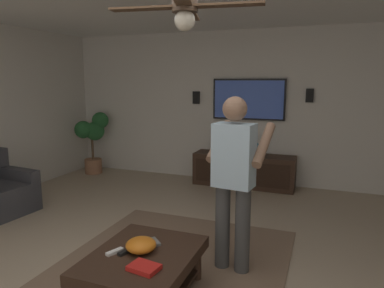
% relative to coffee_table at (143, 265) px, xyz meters
% --- Properties ---
extents(wall_back_tv, '(0.10, 6.96, 2.63)m').
position_rel_coffee_table_xyz_m(wall_back_tv, '(3.78, -0.06, 1.02)').
color(wall_back_tv, silver).
rests_on(wall_back_tv, ground).
extents(area_rug, '(3.12, 2.15, 0.01)m').
position_rel_coffee_table_xyz_m(area_rug, '(0.20, -0.00, -0.29)').
color(area_rug, '#7A604C').
rests_on(area_rug, ground).
extents(coffee_table, '(1.00, 0.80, 0.40)m').
position_rel_coffee_table_xyz_m(coffee_table, '(0.00, 0.00, 0.00)').
color(coffee_table, '#332116').
rests_on(coffee_table, ground).
extents(media_console, '(0.45, 1.70, 0.55)m').
position_rel_coffee_table_xyz_m(media_console, '(3.45, -0.07, -0.02)').
color(media_console, '#332116').
rests_on(media_console, ground).
extents(tv, '(0.05, 1.24, 0.70)m').
position_rel_coffee_table_xyz_m(tv, '(3.69, -0.07, 1.17)').
color(tv, black).
extents(person_standing, '(0.58, 0.59, 1.64)m').
position_rel_coffee_table_xyz_m(person_standing, '(0.73, -0.56, 0.64)').
color(person_standing, '#3F3F3F').
rests_on(person_standing, ground).
extents(potted_plant_tall, '(0.55, 0.55, 1.19)m').
position_rel_coffee_table_xyz_m(potted_plant_tall, '(3.28, 2.84, 0.44)').
color(potted_plant_tall, '#9E6B4C').
rests_on(potted_plant_tall, ground).
extents(bowl, '(0.25, 0.25, 0.11)m').
position_rel_coffee_table_xyz_m(bowl, '(0.03, 0.03, 0.16)').
color(bowl, orange).
rests_on(bowl, coffee_table).
extents(remote_white, '(0.16, 0.10, 0.02)m').
position_rel_coffee_table_xyz_m(remote_white, '(-0.08, 0.21, 0.12)').
color(remote_white, white).
rests_on(remote_white, coffee_table).
extents(remote_black, '(0.16, 0.09, 0.02)m').
position_rel_coffee_table_xyz_m(remote_black, '(-0.04, 0.13, 0.12)').
color(remote_black, black).
rests_on(remote_black, coffee_table).
extents(remote_grey, '(0.13, 0.14, 0.02)m').
position_rel_coffee_table_xyz_m(remote_grey, '(0.21, -0.01, 0.12)').
color(remote_grey, slate).
rests_on(remote_grey, coffee_table).
extents(book, '(0.19, 0.24, 0.04)m').
position_rel_coffee_table_xyz_m(book, '(-0.22, -0.13, 0.12)').
color(book, red).
rests_on(book, coffee_table).
extents(vase_round, '(0.22, 0.22, 0.22)m').
position_rel_coffee_table_xyz_m(vase_round, '(3.49, -0.22, 0.36)').
color(vase_round, teal).
rests_on(vase_round, media_console).
extents(wall_speaker_left, '(0.06, 0.12, 0.22)m').
position_rel_coffee_table_xyz_m(wall_speaker_left, '(3.70, -1.06, 1.25)').
color(wall_speaker_left, black).
extents(wall_speaker_right, '(0.06, 0.12, 0.22)m').
position_rel_coffee_table_xyz_m(wall_speaker_right, '(3.70, 0.88, 1.18)').
color(wall_speaker_right, black).
extents(ceiling_fan, '(1.19, 1.20, 0.46)m').
position_rel_coffee_table_xyz_m(ceiling_fan, '(0.28, -0.26, 2.00)').
color(ceiling_fan, '#4C3828').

